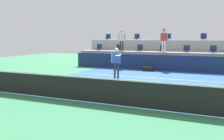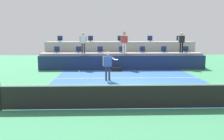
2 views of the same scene
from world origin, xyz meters
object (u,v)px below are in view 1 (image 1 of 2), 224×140
object	(u,v)px
stadium_chair_lower_left	(119,48)
tennis_ball	(67,64)
stadium_chair_upper_right	(203,37)
spectator_with_hat	(164,38)
stadium_chair_lower_mid_left	(140,48)
stadium_chair_lower_right	(213,50)
tennis_player	(116,60)
stadium_chair_upper_center	(168,37)
stadium_chair_lower_far_left	(99,48)
equipment_bag	(148,69)
spectator_in_white	(122,39)
stadium_chair_lower_center	(163,49)
stadium_chair_upper_far_left	(108,37)
stadium_chair_upper_left	(137,37)
stadium_chair_lower_mid_right	(186,49)

from	to	relation	value
stadium_chair_lower_left	tennis_ball	size ratio (longest dim) A/B	7.65
stadium_chair_lower_left	stadium_chair_upper_right	world-z (taller)	stadium_chair_upper_right
spectator_with_hat	stadium_chair_lower_mid_left	bearing A→B (deg)	168.86
stadium_chair_lower_right	tennis_player	xyz separation A→B (m)	(-4.74, -5.71, -0.41)
stadium_chair_lower_mid_left	stadium_chair_upper_center	world-z (taller)	stadium_chair_upper_center
stadium_chair_lower_far_left	spectator_with_hat	size ratio (longest dim) A/B	0.31
equipment_bag	spectator_with_hat	bearing A→B (deg)	65.26
stadium_chair_lower_right	stadium_chair_upper_center	distance (m)	4.05
stadium_chair_lower_far_left	stadium_chair_lower_left	xyz separation A→B (m)	(1.77, 0.00, 0.00)
stadium_chair_upper_center	spectator_with_hat	distance (m)	2.19
spectator_in_white	stadium_chair_upper_right	bearing A→B (deg)	20.66
stadium_chair_lower_far_left	stadium_chair_lower_center	bearing A→B (deg)	0.00
stadium_chair_upper_far_left	stadium_chair_upper_center	xyz separation A→B (m)	(5.32, 0.00, 0.00)
stadium_chair_upper_right	equipment_bag	distance (m)	5.35
stadium_chair_lower_right	tennis_ball	bearing A→B (deg)	-125.50
stadium_chair_upper_left	tennis_player	distance (m)	7.74
stadium_chair_upper_far_left	spectator_in_white	world-z (taller)	spectator_in_white
stadium_chair_lower_right	tennis_ball	size ratio (longest dim) A/B	7.65
spectator_in_white	stadium_chair_upper_center	bearing A→B (deg)	35.21
stadium_chair_lower_far_left	stadium_chair_upper_right	bearing A→B (deg)	12.70
stadium_chair_upper_center	equipment_bag	distance (m)	4.32
stadium_chair_lower_far_left	stadium_chair_upper_center	xyz separation A→B (m)	(5.29, 1.80, 0.85)
stadium_chair_lower_right	stadium_chair_upper_left	size ratio (longest dim) A/B	1.00
tennis_ball	equipment_bag	size ratio (longest dim) A/B	0.09
stadium_chair_lower_left	stadium_chair_upper_right	bearing A→B (deg)	16.16
tennis_ball	equipment_bag	bearing A→B (deg)	72.57
stadium_chair_lower_right	spectator_in_white	xyz separation A→B (m)	(-6.62, -0.38, 0.75)
equipment_bag	stadium_chair_lower_right	bearing A→B (deg)	25.30
stadium_chair_lower_right	stadium_chair_upper_far_left	world-z (taller)	stadium_chair_upper_far_left
stadium_chair_upper_center	stadium_chair_upper_right	bearing A→B (deg)	0.00
stadium_chair_lower_right	stadium_chair_upper_left	xyz separation A→B (m)	(-6.15, 1.80, 0.85)
stadium_chair_lower_left	tennis_player	bearing A→B (deg)	-68.04
stadium_chair_lower_left	tennis_ball	distance (m)	8.65
stadium_chair_lower_mid_left	stadium_chair_upper_far_left	distance (m)	4.09
spectator_in_white	stadium_chair_lower_far_left	bearing A→B (deg)	170.07
stadium_chair_lower_mid_right	equipment_bag	world-z (taller)	stadium_chair_lower_mid_right
stadium_chair_lower_mid_left	stadium_chair_upper_center	bearing A→B (deg)	45.76
stadium_chair_lower_center	stadium_chair_upper_right	bearing A→B (deg)	33.97
stadium_chair_lower_right	equipment_bag	distance (m)	4.65
stadium_chair_lower_mid_left	stadium_chair_upper_center	xyz separation A→B (m)	(1.75, 1.80, 0.85)
stadium_chair_lower_center	stadium_chair_lower_right	bearing A→B (deg)	0.00
stadium_chair_lower_right	tennis_player	distance (m)	7.43
stadium_chair_lower_mid_left	stadium_chair_lower_center	size ratio (longest dim) A/B	1.00
stadium_chair_upper_center	stadium_chair_upper_far_left	bearing A→B (deg)	180.00
spectator_in_white	spectator_with_hat	size ratio (longest dim) A/B	0.95
stadium_chair_lower_left	stadium_chair_lower_center	distance (m)	3.54
stadium_chair_lower_left	spectator_with_hat	world-z (taller)	spectator_with_hat
stadium_chair_lower_far_left	equipment_bag	bearing A→B (deg)	-21.71
stadium_chair_upper_left	stadium_chair_lower_right	bearing A→B (deg)	-16.31
stadium_chair_lower_mid_right	stadium_chair_upper_left	bearing A→B (deg)	157.63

